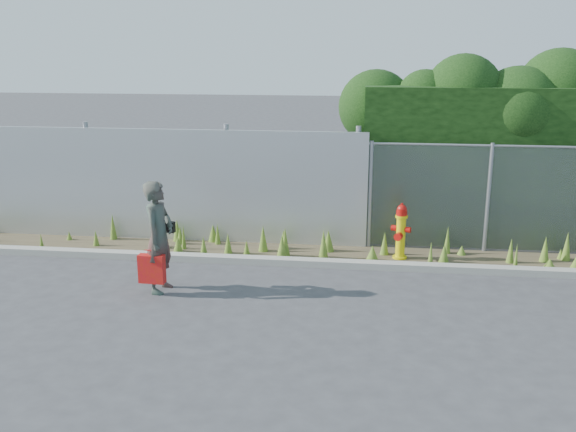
{
  "coord_description": "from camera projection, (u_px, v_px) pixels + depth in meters",
  "views": [
    {
      "loc": [
        0.99,
        -8.8,
        3.77
      ],
      "look_at": [
        -0.3,
        1.4,
        1.0
      ],
      "focal_mm": 40.0,
      "sensor_mm": 36.0,
      "label": 1
    }
  ],
  "objects": [
    {
      "name": "corrugated_fence",
      "position": [
        149.0,
        185.0,
        12.51
      ],
      "size": [
        8.5,
        0.21,
        2.3
      ],
      "color": "#AAAEB2",
      "rests_on": "ground"
    },
    {
      "name": "chainlink_fence",
      "position": [
        548.0,
        200.0,
        11.62
      ],
      "size": [
        6.5,
        0.07,
        2.05
      ],
      "color": "gray",
      "rests_on": "ground"
    },
    {
      "name": "fire_hydrant",
      "position": [
        401.0,
        232.0,
        11.46
      ],
      "size": [
        0.35,
        0.31,
        1.04
      ],
      "rotation": [
        0.0,
        0.0,
        -0.36
      ],
      "color": "yellow",
      "rests_on": "ground"
    },
    {
      "name": "weed_strip",
      "position": [
        306.0,
        247.0,
        11.81
      ],
      "size": [
        16.0,
        1.32,
        0.54
      ],
      "color": "#493D2A",
      "rests_on": "ground"
    },
    {
      "name": "hedge",
      "position": [
        550.0,
        138.0,
        12.3
      ],
      "size": [
        7.84,
        2.03,
        3.7
      ],
      "color": "black",
      "rests_on": "ground"
    },
    {
      "name": "black_shoulder_bag",
      "position": [
        168.0,
        227.0,
        10.07
      ],
      "size": [
        0.22,
        0.09,
        0.17
      ],
      "rotation": [
        0.0,
        0.0,
        -0.14
      ],
      "color": "black"
    },
    {
      "name": "red_tote_bag",
      "position": [
        152.0,
        269.0,
        9.84
      ],
      "size": [
        0.4,
        0.15,
        0.53
      ],
      "rotation": [
        0.0,
        0.0,
        -0.05
      ],
      "color": "red"
    },
    {
      "name": "curb",
      "position": [
        308.0,
        262.0,
        11.23
      ],
      "size": [
        16.0,
        0.22,
        0.12
      ],
      "primitive_type": "cube",
      "color": "gray",
      "rests_on": "ground"
    },
    {
      "name": "ground",
      "position": [
        296.0,
        306.0,
        9.52
      ],
      "size": [
        80.0,
        80.0,
        0.0
      ],
      "primitive_type": "plane",
      "color": "#39393C",
      "rests_on": "ground"
    },
    {
      "name": "woman",
      "position": [
        159.0,
        237.0,
        9.9
      ],
      "size": [
        0.49,
        0.69,
        1.76
      ],
      "primitive_type": "imported",
      "rotation": [
        0.0,
        0.0,
        1.46
      ],
      "color": "#0F624F",
      "rests_on": "ground"
    }
  ]
}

